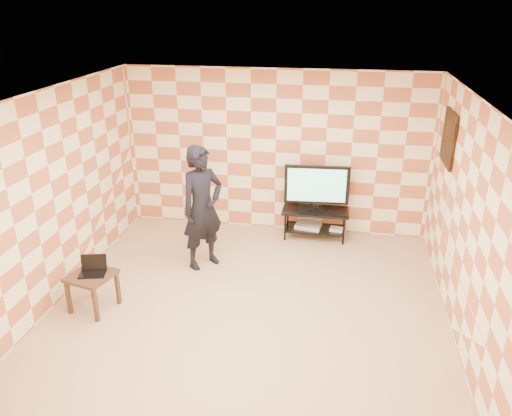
# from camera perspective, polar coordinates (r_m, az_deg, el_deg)

# --- Properties ---
(floor) EXTENTS (5.00, 5.00, 0.00)m
(floor) POSITION_cam_1_polar(r_m,az_deg,el_deg) (6.57, -0.90, -11.32)
(floor) COLOR tan
(floor) RESTS_ON ground
(wall_back) EXTENTS (5.00, 0.02, 2.70)m
(wall_back) POSITION_cam_1_polar(r_m,az_deg,el_deg) (8.24, 2.25, 6.37)
(wall_back) COLOR #FFF1C0
(wall_back) RESTS_ON ground
(wall_front) EXTENTS (5.00, 0.02, 2.70)m
(wall_front) POSITION_cam_1_polar(r_m,az_deg,el_deg) (3.82, -8.19, -15.28)
(wall_front) COLOR #FFF1C0
(wall_front) RESTS_ON ground
(wall_left) EXTENTS (0.02, 5.00, 2.70)m
(wall_left) POSITION_cam_1_polar(r_m,az_deg,el_deg) (6.81, -22.15, 1.00)
(wall_left) COLOR #FFF1C0
(wall_left) RESTS_ON ground
(wall_right) EXTENTS (0.02, 5.00, 2.70)m
(wall_right) POSITION_cam_1_polar(r_m,az_deg,el_deg) (6.01, 23.16, -2.01)
(wall_right) COLOR #FFF1C0
(wall_right) RESTS_ON ground
(ceiling) EXTENTS (5.00, 5.00, 0.02)m
(ceiling) POSITION_cam_1_polar(r_m,az_deg,el_deg) (5.52, -1.08, 12.53)
(ceiling) COLOR white
(ceiling) RESTS_ON wall_back
(wall_art) EXTENTS (0.04, 0.72, 0.72)m
(wall_art) POSITION_cam_1_polar(r_m,az_deg,el_deg) (7.25, 21.17, 7.44)
(wall_art) COLOR black
(wall_art) RESTS_ON wall_right
(tv_stand) EXTENTS (1.08, 0.48, 0.50)m
(tv_stand) POSITION_cam_1_polar(r_m,az_deg,el_deg) (8.25, 6.78, -1.05)
(tv_stand) COLOR black
(tv_stand) RESTS_ON floor
(tv) EXTENTS (1.04, 0.22, 0.75)m
(tv) POSITION_cam_1_polar(r_m,az_deg,el_deg) (8.04, 6.96, 2.53)
(tv) COLOR black
(tv) RESTS_ON tv_stand
(dvd_player) EXTENTS (0.45, 0.35, 0.07)m
(dvd_player) POSITION_cam_1_polar(r_m,az_deg,el_deg) (8.31, 6.01, -2.03)
(dvd_player) COLOR #B0B0B3
(dvd_player) RESTS_ON tv_stand
(game_console) EXTENTS (0.23, 0.19, 0.05)m
(game_console) POSITION_cam_1_polar(r_m,az_deg,el_deg) (8.27, 9.18, -2.42)
(game_console) COLOR silver
(game_console) RESTS_ON tv_stand
(side_table) EXTENTS (0.62, 0.62, 0.50)m
(side_table) POSITION_cam_1_polar(r_m,az_deg,el_deg) (6.67, -18.26, -7.87)
(side_table) COLOR #3E2619
(side_table) RESTS_ON floor
(laptop) EXTENTS (0.37, 0.32, 0.21)m
(laptop) POSITION_cam_1_polar(r_m,az_deg,el_deg) (6.64, -18.11, -6.64)
(laptop) COLOR black
(laptop) RESTS_ON side_table
(person) EXTENTS (0.77, 0.79, 1.83)m
(person) POSITION_cam_1_polar(r_m,az_deg,el_deg) (7.18, -6.15, 0.02)
(person) COLOR black
(person) RESTS_ON floor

